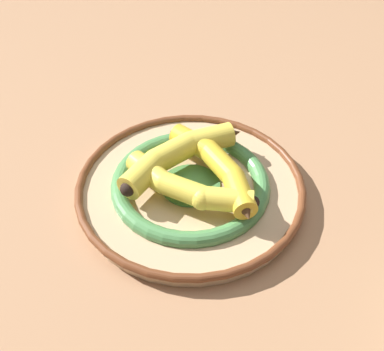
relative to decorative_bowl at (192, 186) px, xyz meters
The scene contains 5 objects.
ground_plane 0.04m from the decorative_bowl, 94.18° to the left, with size 2.80×2.80×0.00m, color #A87A56.
decorative_bowl is the anchor object (origin of this frame).
banana_a 0.05m from the decorative_bowl, 106.88° to the left, with size 0.21×0.11×0.04m.
banana_b 0.05m from the decorative_bowl, 124.08° to the right, with size 0.16×0.16×0.03m.
banana_c 0.05m from the decorative_bowl, ahead, with size 0.08×0.21×0.03m.
Camera 1 is at (-0.13, -0.49, 0.49)m, focal length 42.00 mm.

